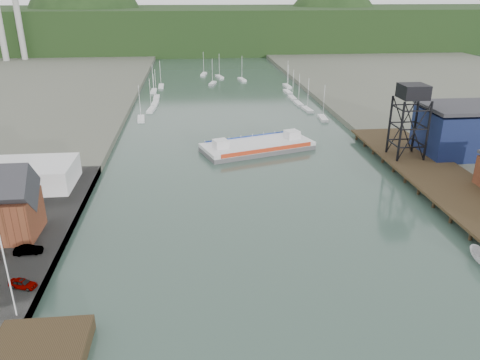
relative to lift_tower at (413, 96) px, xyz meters
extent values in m
cube|color=black|center=(2.00, -13.00, -13.75)|extent=(14.00, 70.00, 0.50)
cylinder|color=black|center=(-4.00, -13.00, -14.85)|extent=(0.60, 0.60, 2.20)
cylinder|color=black|center=(8.00, -13.00, -14.85)|extent=(0.60, 0.60, 2.20)
cube|color=silver|center=(-79.00, -8.00, -11.80)|extent=(18.00, 12.00, 4.50)
cylinder|color=silver|center=(-68.00, -48.00, -8.05)|extent=(0.16, 0.16, 12.00)
cylinder|color=black|center=(-3.00, -3.00, -7.00)|extent=(0.50, 0.50, 13.00)
cylinder|color=black|center=(3.00, -3.00, -7.00)|extent=(0.50, 0.50, 13.00)
cylinder|color=black|center=(-3.00, 3.00, -7.00)|extent=(0.50, 0.50, 13.00)
cylinder|color=black|center=(3.00, 3.00, -7.00)|extent=(0.50, 0.50, 13.00)
cube|color=black|center=(0.00, 0.00, 1.00)|extent=(5.50, 5.50, 3.00)
cube|color=#0D123A|center=(15.00, 2.00, -9.05)|extent=(20.00, 14.00, 10.00)
cube|color=#2D2D33|center=(15.00, 2.00, -3.15)|extent=(20.50, 14.50, 0.80)
cube|color=silver|center=(-62.54, 45.89, -15.30)|extent=(2.67, 7.65, 0.90)
cube|color=silver|center=(-60.28, 57.30, -15.30)|extent=(2.81, 7.67, 0.90)
cube|color=silver|center=(-59.71, 66.17, -15.30)|extent=(2.35, 7.59, 0.90)
cube|color=silver|center=(-59.81, 76.09, -15.30)|extent=(2.01, 7.50, 0.90)
cube|color=silver|center=(-61.64, 88.33, -15.30)|extent=(2.00, 7.50, 0.90)
cube|color=silver|center=(-59.32, 98.17, -15.30)|extent=(2.16, 7.54, 0.90)
cube|color=silver|center=(-7.44, 41.03, -15.30)|extent=(2.53, 7.62, 0.90)
cube|color=silver|center=(-9.54, 52.51, -15.30)|extent=(2.76, 7.67, 0.90)
cube|color=silver|center=(-10.54, 61.29, -15.30)|extent=(2.22, 7.56, 0.90)
cube|color=silver|center=(-10.73, 70.28, -15.30)|extent=(2.18, 7.54, 0.90)
cube|color=silver|center=(-10.33, 81.38, -15.30)|extent=(2.46, 7.61, 0.90)
cube|color=silver|center=(-8.22, 92.99, -15.30)|extent=(2.48, 7.61, 0.90)
cube|color=silver|center=(-38.16, 102.00, -15.30)|extent=(3.78, 7.76, 0.90)
cube|color=silver|center=(-24.96, 110.00, -15.30)|extent=(3.31, 7.74, 0.90)
cube|color=silver|center=(-34.34, 118.00, -15.30)|extent=(3.76, 7.76, 0.90)
cube|color=silver|center=(-41.11, 126.00, -15.30)|extent=(3.40, 7.74, 0.90)
cylinder|color=#A6A6A0|center=(-137.00, 177.00, 14.35)|extent=(3.20, 3.20, 60.00)
cube|color=black|center=(-35.00, 242.00, -3.65)|extent=(500.00, 120.00, 28.00)
sphere|color=black|center=(-115.00, 242.00, -7.65)|extent=(80.00, 80.00, 80.00)
sphere|color=black|center=(55.00, 252.00, -9.65)|extent=(70.00, 70.00, 70.00)
cube|color=#555457|center=(-31.32, 13.72, -15.11)|extent=(28.87, 18.58, 1.07)
cube|color=silver|center=(-31.32, 13.72, -14.14)|extent=(28.87, 18.58, 0.86)
cube|color=red|center=(-29.63, 8.56, -13.93)|extent=(22.50, 7.53, 0.97)
cube|color=navy|center=(-33.01, 18.87, -13.93)|extent=(22.50, 7.53, 0.97)
cube|color=silver|center=(-40.51, 10.70, -12.85)|extent=(4.07, 4.07, 2.15)
cube|color=silver|center=(-22.14, 16.73, -12.85)|extent=(4.07, 4.07, 2.15)
imported|color=#999999|center=(-69.00, -42.38, -13.44)|extent=(3.86, 2.57, 1.22)
imported|color=#999999|center=(-70.87, -34.00, -13.41)|extent=(4.01, 1.72, 1.28)
camera|label=1|loc=(-46.70, -94.71, 20.92)|focal=35.00mm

